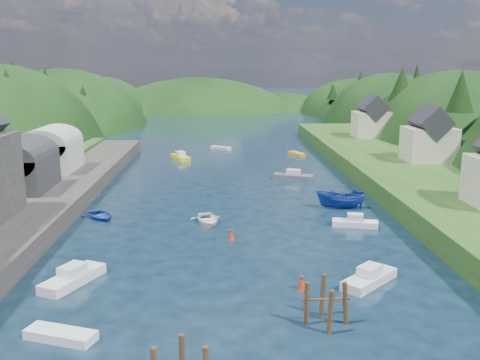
{
  "coord_description": "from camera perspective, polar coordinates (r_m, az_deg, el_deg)",
  "views": [
    {
      "loc": [
        -2.17,
        -30.0,
        16.58
      ],
      "look_at": [
        0.0,
        28.0,
        4.0
      ],
      "focal_mm": 40.0,
      "sensor_mm": 36.0,
      "label": 1
    }
  ],
  "objects": [
    {
      "name": "ground",
      "position": [
        81.73,
        -0.58,
        0.52
      ],
      "size": [
        600.0,
        600.0,
        0.0
      ],
      "primitive_type": "plane",
      "color": "black",
      "rests_on": "ground"
    },
    {
      "name": "hillside_left",
      "position": [
        116.04,
        -23.75,
        -1.07
      ],
      "size": [
        44.0,
        245.56,
        52.0
      ],
      "color": "black",
      "rests_on": "ground"
    },
    {
      "name": "hillside_right",
      "position": [
        117.59,
        21.56,
        -0.42
      ],
      "size": [
        36.0,
        245.56,
        48.0
      ],
      "color": "black",
      "rests_on": "ground"
    },
    {
      "name": "far_hills",
      "position": [
        205.87,
        -1.18,
        4.58
      ],
      "size": [
        103.0,
        68.0,
        44.0
      ],
      "color": "black",
      "rests_on": "ground"
    },
    {
      "name": "hill_trees",
      "position": [
        95.38,
        -0.61,
        8.94
      ],
      "size": [
        91.11,
        148.31,
        12.04
      ],
      "color": "black",
      "rests_on": "ground"
    },
    {
      "name": "boat_sheds",
      "position": [
        73.87,
        -20.96,
        2.61
      ],
      "size": [
        7.0,
        21.0,
        7.5
      ],
      "color": "#2D2D30",
      "rests_on": "quay_left"
    },
    {
      "name": "terrace_right",
      "position": [
        76.65,
        18.67,
        0.0
      ],
      "size": [
        16.0,
        120.0,
        2.4
      ],
      "primitive_type": "cube",
      "color": "#234719",
      "rests_on": "ground"
    },
    {
      "name": "right_bank_cottages",
      "position": [
        84.63,
        18.82,
        4.29
      ],
      "size": [
        9.0,
        59.24,
        8.41
      ],
      "color": "beige",
      "rests_on": "terrace_right"
    },
    {
      "name": "piling_cluster_far",
      "position": [
        36.01,
        9.17,
        -13.25
      ],
      "size": [
        3.04,
        2.86,
        3.51
      ],
      "color": "#382314",
      "rests_on": "ground"
    },
    {
      "name": "channel_buoy_near",
      "position": [
        41.19,
        6.6,
        -10.87
      ],
      "size": [
        0.7,
        0.7,
        1.1
      ],
      "color": "#AC210D",
      "rests_on": "ground"
    },
    {
      "name": "channel_buoy_far",
      "position": [
        51.8,
        -0.93,
        -5.88
      ],
      "size": [
        0.7,
        0.7,
        1.1
      ],
      "color": "#AC210D",
      "rests_on": "ground"
    },
    {
      "name": "moored_boats",
      "position": [
        56.68,
        -1.21,
        -4.15
      ],
      "size": [
        32.93,
        91.92,
        2.26
      ],
      "color": "gold",
      "rests_on": "ground"
    }
  ]
}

